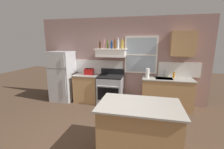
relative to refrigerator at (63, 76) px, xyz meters
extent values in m
plane|color=#4C3828|center=(1.90, -1.84, -0.82)|extent=(16.00, 16.00, 0.00)
cube|color=gray|center=(1.90, 0.39, 0.53)|extent=(5.40, 0.06, 2.70)
cube|color=white|center=(0.75, 0.35, 0.31)|extent=(2.50, 0.02, 0.44)
cube|color=white|center=(3.70, 0.35, 0.31)|extent=(1.20, 0.02, 0.44)
cube|color=white|center=(2.55, 0.34, 0.73)|extent=(1.00, 0.04, 1.15)
cube|color=#9EADBC|center=(2.55, 0.33, 0.73)|extent=(0.90, 0.01, 1.05)
cube|color=white|center=(2.55, 0.32, 0.73)|extent=(0.90, 0.02, 0.04)
cube|color=#B7BABC|center=(0.00, 0.00, 0.00)|extent=(0.70, 0.68, 1.65)
cube|color=#333333|center=(0.00, -0.34, 0.31)|extent=(0.69, 0.00, 0.01)
cylinder|color=#A5A8AD|center=(0.30, -0.37, -0.20)|extent=(0.02, 0.02, 0.62)
cylinder|color=#A5A8AD|center=(0.30, -0.37, 0.57)|extent=(0.02, 0.02, 0.36)
cube|color=tan|center=(0.85, 0.06, -0.38)|extent=(0.76, 0.60, 0.88)
cube|color=#9E998E|center=(0.85, 0.06, 0.07)|extent=(0.79, 0.63, 0.03)
cube|color=red|center=(0.92, 0.08, 0.18)|extent=(0.28, 0.20, 0.19)
cube|color=black|center=(0.92, 0.08, 0.27)|extent=(0.24, 0.16, 0.01)
cube|color=black|center=(0.78, 0.08, 0.22)|extent=(0.02, 0.03, 0.02)
cube|color=#9EA0A5|center=(1.65, 0.02, -0.39)|extent=(0.76, 0.64, 0.87)
cube|color=black|center=(1.65, 0.02, 0.07)|extent=(0.76, 0.64, 0.04)
cube|color=black|center=(1.65, 0.31, 0.18)|extent=(0.76, 0.06, 0.18)
cube|color=black|center=(1.65, -0.30, -0.40)|extent=(0.65, 0.01, 0.40)
cylinder|color=silver|center=(1.65, -0.34, -0.15)|extent=(0.65, 0.03, 0.03)
cube|color=white|center=(1.65, 0.12, 0.79)|extent=(0.88, 0.48, 0.22)
cube|color=#262628|center=(1.65, -0.10, 0.71)|extent=(0.75, 0.02, 0.04)
cube|color=white|center=(1.65, 0.12, 0.91)|extent=(0.96, 0.52, 0.02)
cylinder|color=#381E0F|center=(1.30, 0.08, 1.02)|extent=(0.06, 0.06, 0.20)
cylinder|color=#381E0F|center=(1.30, 0.08, 1.14)|extent=(0.03, 0.03, 0.05)
cylinder|color=#C67F84|center=(1.41, 0.18, 1.04)|extent=(0.07, 0.07, 0.24)
cylinder|color=#C67F84|center=(1.41, 0.18, 1.19)|extent=(0.03, 0.03, 0.06)
cylinder|color=#4C601E|center=(1.52, 0.16, 1.03)|extent=(0.06, 0.06, 0.22)
cylinder|color=#4C601E|center=(1.52, 0.16, 1.17)|extent=(0.03, 0.03, 0.06)
cylinder|color=#1E478C|center=(1.66, 0.13, 1.02)|extent=(0.07, 0.07, 0.20)
cylinder|color=#1E478C|center=(1.66, 0.13, 1.15)|extent=(0.03, 0.03, 0.05)
cylinder|color=brown|center=(1.77, 0.09, 1.04)|extent=(0.07, 0.07, 0.24)
cylinder|color=brown|center=(1.77, 0.09, 1.19)|extent=(0.03, 0.03, 0.06)
cylinder|color=silver|center=(1.87, 0.09, 1.05)|extent=(0.06, 0.06, 0.26)
cylinder|color=silver|center=(1.87, 0.09, 1.22)|extent=(0.03, 0.03, 0.07)
cylinder|color=#B29333|center=(1.99, 0.13, 1.04)|extent=(0.08, 0.08, 0.24)
cylinder|color=#B29333|center=(1.99, 0.13, 1.19)|extent=(0.03, 0.03, 0.06)
cube|color=tan|center=(3.35, 0.06, -0.38)|extent=(1.40, 0.60, 0.88)
cube|color=#9E998E|center=(3.35, 0.06, 0.07)|extent=(1.43, 0.63, 0.03)
cube|color=#B7BABC|center=(3.25, 0.04, 0.08)|extent=(0.48, 0.36, 0.01)
cylinder|color=silver|center=(3.25, 0.18, 0.23)|extent=(0.03, 0.03, 0.28)
cylinder|color=silver|center=(3.25, 0.10, 0.35)|extent=(0.02, 0.16, 0.02)
cylinder|color=white|center=(2.78, 0.06, 0.22)|extent=(0.11, 0.11, 0.27)
cylinder|color=orange|center=(3.53, 0.16, 0.18)|extent=(0.06, 0.06, 0.18)
cube|color=tan|center=(2.65, -2.03, -0.38)|extent=(1.32, 0.82, 0.88)
cube|color=#9E998E|center=(2.65, -2.03, 0.07)|extent=(1.40, 0.90, 0.03)
cube|color=tan|center=(3.70, 0.20, 1.08)|extent=(0.64, 0.32, 0.70)
camera|label=1|loc=(2.73, -4.51, 1.13)|focal=24.53mm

